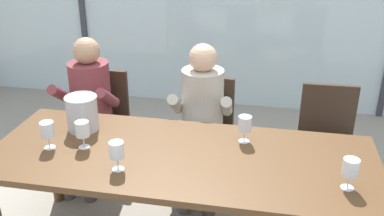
{
  "coord_description": "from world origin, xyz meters",
  "views": [
    {
      "loc": [
        0.5,
        -2.21,
        2.05
      ],
      "look_at": [
        0.0,
        0.35,
        0.88
      ],
      "focal_mm": 40.76,
      "sensor_mm": 36.0,
      "label": 1
    }
  ],
  "objects_px": {
    "chair_center": "(327,134)",
    "wine_glass_spare_empty": "(350,169)",
    "ice_bucket_primary": "(82,113)",
    "wine_glass_center_pour": "(117,151)",
    "dining_table": "(181,164)",
    "wine_glass_by_left_taster": "(82,130)",
    "chair_near_curtain": "(101,115)",
    "person_maroon_top": "(88,103)",
    "chair_left_of_center": "(205,123)",
    "wine_glass_near_bucket": "(245,125)",
    "wine_glass_by_right_taster": "(47,130)",
    "person_beige_jumper": "(201,113)"
  },
  "relations": [
    {
      "from": "chair_center",
      "to": "wine_glass_spare_empty",
      "type": "xyz_separation_m",
      "value": [
        -0.02,
        -1.07,
        0.34
      ]
    },
    {
      "from": "wine_glass_spare_empty",
      "to": "ice_bucket_primary",
      "type": "bearing_deg",
      "value": 167.01
    },
    {
      "from": "wine_glass_center_pour",
      "to": "wine_glass_spare_empty",
      "type": "xyz_separation_m",
      "value": [
        1.24,
        0.06,
        0.0
      ]
    },
    {
      "from": "dining_table",
      "to": "ice_bucket_primary",
      "type": "relative_size",
      "value": 9.85
    },
    {
      "from": "wine_glass_by_left_taster",
      "to": "wine_glass_center_pour",
      "type": "distance_m",
      "value": 0.36
    },
    {
      "from": "chair_near_curtain",
      "to": "person_maroon_top",
      "type": "relative_size",
      "value": 0.73
    },
    {
      "from": "dining_table",
      "to": "chair_left_of_center",
      "type": "distance_m",
      "value": 0.91
    },
    {
      "from": "person_maroon_top",
      "to": "wine_glass_spare_empty",
      "type": "bearing_deg",
      "value": -27.28
    },
    {
      "from": "wine_glass_near_bucket",
      "to": "wine_glass_by_right_taster",
      "type": "bearing_deg",
      "value": -165.12
    },
    {
      "from": "wine_glass_center_pour",
      "to": "ice_bucket_primary",
      "type": "bearing_deg",
      "value": 132.41
    },
    {
      "from": "wine_glass_by_left_taster",
      "to": "chair_near_curtain",
      "type": "bearing_deg",
      "value": 106.93
    },
    {
      "from": "chair_center",
      "to": "ice_bucket_primary",
      "type": "xyz_separation_m",
      "value": [
        -1.65,
        -0.69,
        0.35
      ]
    },
    {
      "from": "dining_table",
      "to": "person_beige_jumper",
      "type": "bearing_deg",
      "value": 90.09
    },
    {
      "from": "ice_bucket_primary",
      "to": "chair_left_of_center",
      "type": "bearing_deg",
      "value": 44.67
    },
    {
      "from": "person_maroon_top",
      "to": "wine_glass_spare_empty",
      "type": "distance_m",
      "value": 2.06
    },
    {
      "from": "wine_glass_by_left_taster",
      "to": "wine_glass_by_right_taster",
      "type": "xyz_separation_m",
      "value": [
        -0.21,
        -0.05,
        0.0
      ]
    },
    {
      "from": "person_maroon_top",
      "to": "ice_bucket_primary",
      "type": "bearing_deg",
      "value": -69.67
    },
    {
      "from": "chair_center",
      "to": "wine_glass_by_right_taster",
      "type": "relative_size",
      "value": 4.98
    },
    {
      "from": "dining_table",
      "to": "ice_bucket_primary",
      "type": "xyz_separation_m",
      "value": [
        -0.71,
        0.2,
        0.19
      ]
    },
    {
      "from": "person_beige_jumper",
      "to": "wine_glass_by_left_taster",
      "type": "relative_size",
      "value": 6.81
    },
    {
      "from": "person_beige_jumper",
      "to": "wine_glass_by_right_taster",
      "type": "distance_m",
      "value": 1.15
    },
    {
      "from": "ice_bucket_primary",
      "to": "chair_near_curtain",
      "type": "bearing_deg",
      "value": 104.28
    },
    {
      "from": "wine_glass_center_pour",
      "to": "wine_glass_by_left_taster",
      "type": "bearing_deg",
      "value": 145.29
    },
    {
      "from": "person_maroon_top",
      "to": "person_beige_jumper",
      "type": "height_order",
      "value": "same"
    },
    {
      "from": "wine_glass_by_left_taster",
      "to": "wine_glass_by_right_taster",
      "type": "relative_size",
      "value": 1.0
    },
    {
      "from": "dining_table",
      "to": "wine_glass_near_bucket",
      "type": "xyz_separation_m",
      "value": [
        0.36,
        0.23,
        0.19
      ]
    },
    {
      "from": "chair_left_of_center",
      "to": "wine_glass_by_left_taster",
      "type": "height_order",
      "value": "wine_glass_by_left_taster"
    },
    {
      "from": "dining_table",
      "to": "person_maroon_top",
      "type": "height_order",
      "value": "person_maroon_top"
    },
    {
      "from": "chair_left_of_center",
      "to": "chair_center",
      "type": "distance_m",
      "value": 0.95
    },
    {
      "from": "chair_near_curtain",
      "to": "person_beige_jumper",
      "type": "bearing_deg",
      "value": -10.41
    },
    {
      "from": "dining_table",
      "to": "ice_bucket_primary",
      "type": "distance_m",
      "value": 0.76
    },
    {
      "from": "person_beige_jumper",
      "to": "chair_center",
      "type": "bearing_deg",
      "value": 5.52
    },
    {
      "from": "wine_glass_center_pour",
      "to": "chair_left_of_center",
      "type": "bearing_deg",
      "value": 74.77
    },
    {
      "from": "wine_glass_near_bucket",
      "to": "person_beige_jumper",
      "type": "bearing_deg",
      "value": 125.76
    },
    {
      "from": "wine_glass_near_bucket",
      "to": "wine_glass_by_right_taster",
      "type": "distance_m",
      "value": 1.2
    },
    {
      "from": "wine_glass_center_pour",
      "to": "person_maroon_top",
      "type": "bearing_deg",
      "value": 122.14
    },
    {
      "from": "chair_center",
      "to": "wine_glass_spare_empty",
      "type": "bearing_deg",
      "value": -91.87
    },
    {
      "from": "wine_glass_center_pour",
      "to": "dining_table",
      "type": "bearing_deg",
      "value": 36.74
    },
    {
      "from": "person_beige_jumper",
      "to": "wine_glass_by_left_taster",
      "type": "distance_m",
      "value": 0.98
    },
    {
      "from": "person_maroon_top",
      "to": "wine_glass_spare_empty",
      "type": "xyz_separation_m",
      "value": [
        1.85,
        -0.91,
        0.17
      ]
    },
    {
      "from": "wine_glass_spare_empty",
      "to": "chair_near_curtain",
      "type": "bearing_deg",
      "value": 149.58
    },
    {
      "from": "dining_table",
      "to": "chair_center",
      "type": "relative_size",
      "value": 2.68
    },
    {
      "from": "chair_center",
      "to": "chair_near_curtain",
      "type": "bearing_deg",
      "value": 179.06
    },
    {
      "from": "chair_left_of_center",
      "to": "wine_glass_by_right_taster",
      "type": "height_order",
      "value": "wine_glass_by_right_taster"
    },
    {
      "from": "chair_center",
      "to": "person_beige_jumper",
      "type": "bearing_deg",
      "value": -171.32
    },
    {
      "from": "dining_table",
      "to": "chair_left_of_center",
      "type": "relative_size",
      "value": 2.68
    },
    {
      "from": "chair_center",
      "to": "person_beige_jumper",
      "type": "distance_m",
      "value": 0.98
    },
    {
      "from": "person_beige_jumper",
      "to": "wine_glass_center_pour",
      "type": "xyz_separation_m",
      "value": [
        -0.31,
        -0.96,
        0.17
      ]
    },
    {
      "from": "chair_near_curtain",
      "to": "wine_glass_center_pour",
      "type": "distance_m",
      "value": 1.31
    },
    {
      "from": "person_maroon_top",
      "to": "wine_glass_spare_empty",
      "type": "relative_size",
      "value": 6.81
    }
  ]
}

